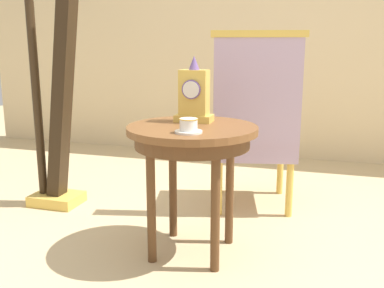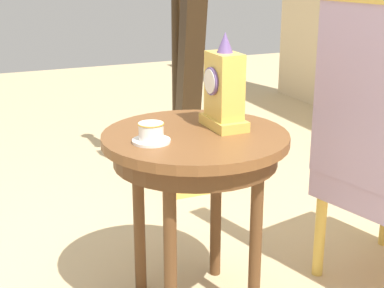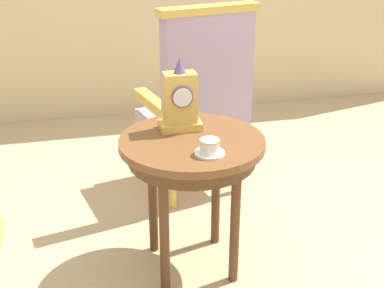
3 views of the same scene
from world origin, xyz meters
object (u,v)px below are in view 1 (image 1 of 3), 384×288
(side_table, at_px, (192,143))
(teacup_left, at_px, (189,126))
(mantel_clock, at_px, (194,96))
(harp, at_px, (55,102))
(armchair, at_px, (255,120))

(side_table, xyz_separation_m, teacup_left, (0.03, -0.17, 0.11))
(side_table, bearing_deg, teacup_left, -78.73)
(teacup_left, distance_m, mantel_clock, 0.32)
(side_table, bearing_deg, mantel_clock, 102.57)
(harp, bearing_deg, side_table, -21.41)
(side_table, relative_size, harp, 0.39)
(teacup_left, height_order, armchair, armchair)
(side_table, relative_size, teacup_left, 5.28)
(side_table, height_order, teacup_left, teacup_left)
(teacup_left, xyz_separation_m, mantel_clock, (-0.06, 0.29, 0.10))
(side_table, relative_size, mantel_clock, 1.99)
(armchair, bearing_deg, teacup_left, -100.64)
(mantel_clock, bearing_deg, teacup_left, -78.20)
(teacup_left, bearing_deg, armchair, 79.36)
(side_table, distance_m, armchair, 0.74)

